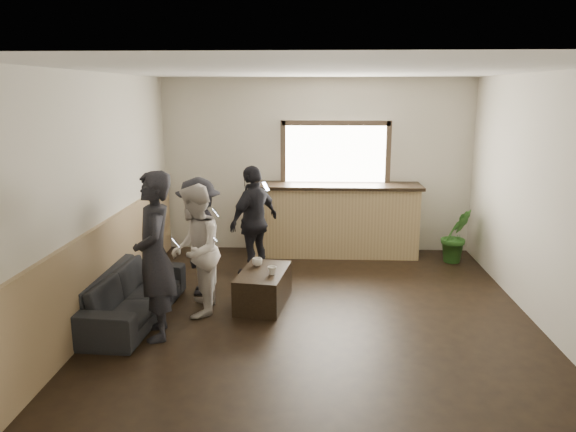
{
  "coord_description": "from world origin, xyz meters",
  "views": [
    {
      "loc": [
        -0.04,
        -6.09,
        2.59
      ],
      "look_at": [
        -0.34,
        0.4,
        1.14
      ],
      "focal_mm": 35.0,
      "sensor_mm": 36.0,
      "label": 1
    }
  ],
  "objects_px": {
    "coffee_table": "(263,288)",
    "person_c": "(199,236)",
    "sofa": "(130,295)",
    "potted_plant": "(456,235)",
    "person_a": "(155,256)",
    "person_b": "(195,251)",
    "cup_a": "(257,262)",
    "cup_b": "(272,271)",
    "bar_counter": "(335,215)",
    "person_d": "(254,221)"
  },
  "relations": [
    {
      "from": "coffee_table",
      "to": "person_c",
      "type": "xyz_separation_m",
      "value": [
        -0.86,
        0.39,
        0.55
      ]
    },
    {
      "from": "sofa",
      "to": "potted_plant",
      "type": "bearing_deg",
      "value": -57.16
    },
    {
      "from": "person_a",
      "to": "person_b",
      "type": "relative_size",
      "value": 1.16
    },
    {
      "from": "coffee_table",
      "to": "person_b",
      "type": "bearing_deg",
      "value": -156.75
    },
    {
      "from": "cup_a",
      "to": "person_c",
      "type": "bearing_deg",
      "value": 166.65
    },
    {
      "from": "cup_b",
      "to": "person_b",
      "type": "bearing_deg",
      "value": -166.8
    },
    {
      "from": "potted_plant",
      "to": "person_c",
      "type": "height_order",
      "value": "person_c"
    },
    {
      "from": "coffee_table",
      "to": "person_a",
      "type": "height_order",
      "value": "person_a"
    },
    {
      "from": "potted_plant",
      "to": "sofa",
      "type": "bearing_deg",
      "value": -150.85
    },
    {
      "from": "cup_b",
      "to": "potted_plant",
      "type": "xyz_separation_m",
      "value": [
        2.68,
        2.02,
        -0.06
      ]
    },
    {
      "from": "bar_counter",
      "to": "person_b",
      "type": "bearing_deg",
      "value": -123.69
    },
    {
      "from": "sofa",
      "to": "person_b",
      "type": "xyz_separation_m",
      "value": [
        0.74,
        0.17,
        0.49
      ]
    },
    {
      "from": "sofa",
      "to": "coffee_table",
      "type": "height_order",
      "value": "sofa"
    },
    {
      "from": "sofa",
      "to": "person_a",
      "type": "height_order",
      "value": "person_a"
    },
    {
      "from": "bar_counter",
      "to": "potted_plant",
      "type": "xyz_separation_m",
      "value": [
        1.85,
        -0.34,
        -0.22
      ]
    },
    {
      "from": "sofa",
      "to": "person_c",
      "type": "distance_m",
      "value": 1.2
    },
    {
      "from": "bar_counter",
      "to": "person_c",
      "type": "xyz_separation_m",
      "value": [
        -1.81,
        -1.85,
        0.12
      ]
    },
    {
      "from": "coffee_table",
      "to": "sofa",
      "type": "bearing_deg",
      "value": -161.57
    },
    {
      "from": "cup_b",
      "to": "person_c",
      "type": "bearing_deg",
      "value": 152.33
    },
    {
      "from": "potted_plant",
      "to": "person_b",
      "type": "height_order",
      "value": "person_b"
    },
    {
      "from": "bar_counter",
      "to": "coffee_table",
      "type": "relative_size",
      "value": 2.8
    },
    {
      "from": "sofa",
      "to": "person_a",
      "type": "distance_m",
      "value": 0.9
    },
    {
      "from": "person_a",
      "to": "cup_b",
      "type": "bearing_deg",
      "value": 109.05
    },
    {
      "from": "coffee_table",
      "to": "person_d",
      "type": "distance_m",
      "value": 1.27
    },
    {
      "from": "bar_counter",
      "to": "cup_b",
      "type": "xyz_separation_m",
      "value": [
        -0.83,
        -2.36,
        -0.16
      ]
    },
    {
      "from": "person_d",
      "to": "cup_b",
      "type": "bearing_deg",
      "value": 50.67
    },
    {
      "from": "person_d",
      "to": "person_c",
      "type": "bearing_deg",
      "value": -6.26
    },
    {
      "from": "person_b",
      "to": "bar_counter",
      "type": "bearing_deg",
      "value": 141.19
    },
    {
      "from": "person_b",
      "to": "person_c",
      "type": "bearing_deg",
      "value": -177.46
    },
    {
      "from": "bar_counter",
      "to": "cup_a",
      "type": "height_order",
      "value": "bar_counter"
    },
    {
      "from": "sofa",
      "to": "person_b",
      "type": "height_order",
      "value": "person_b"
    },
    {
      "from": "bar_counter",
      "to": "cup_b",
      "type": "height_order",
      "value": "bar_counter"
    },
    {
      "from": "bar_counter",
      "to": "sofa",
      "type": "xyz_separation_m",
      "value": [
        -2.45,
        -2.74,
        -0.36
      ]
    },
    {
      "from": "bar_counter",
      "to": "person_b",
      "type": "xyz_separation_m",
      "value": [
        -1.71,
        -2.57,
        0.13
      ]
    },
    {
      "from": "bar_counter",
      "to": "person_c",
      "type": "height_order",
      "value": "bar_counter"
    },
    {
      "from": "person_b",
      "to": "cup_b",
      "type": "bearing_deg",
      "value": 98.07
    },
    {
      "from": "cup_b",
      "to": "person_a",
      "type": "relative_size",
      "value": 0.06
    },
    {
      "from": "coffee_table",
      "to": "person_a",
      "type": "xyz_separation_m",
      "value": [
        -1.05,
        -0.97,
        0.68
      ]
    },
    {
      "from": "sofa",
      "to": "person_a",
      "type": "relative_size",
      "value": 1.07
    },
    {
      "from": "cup_a",
      "to": "person_b",
      "type": "bearing_deg",
      "value": -141.3
    },
    {
      "from": "cup_a",
      "to": "person_b",
      "type": "xyz_separation_m",
      "value": [
        -0.67,
        -0.54,
        0.29
      ]
    },
    {
      "from": "potted_plant",
      "to": "person_a",
      "type": "bearing_deg",
      "value": -143.31
    },
    {
      "from": "coffee_table",
      "to": "person_a",
      "type": "relative_size",
      "value": 0.54
    },
    {
      "from": "coffee_table",
      "to": "cup_b",
      "type": "height_order",
      "value": "cup_b"
    },
    {
      "from": "person_c",
      "to": "person_b",
      "type": "bearing_deg",
      "value": 1.65
    },
    {
      "from": "bar_counter",
      "to": "coffee_table",
      "type": "xyz_separation_m",
      "value": [
        -0.95,
        -2.24,
        -0.43
      ]
    },
    {
      "from": "person_c",
      "to": "person_a",
      "type": "bearing_deg",
      "value": -14.0
    },
    {
      "from": "potted_plant",
      "to": "person_c",
      "type": "bearing_deg",
      "value": -157.61
    },
    {
      "from": "bar_counter",
      "to": "sofa",
      "type": "distance_m",
      "value": 3.69
    },
    {
      "from": "person_a",
      "to": "bar_counter",
      "type": "bearing_deg",
      "value": 131.1
    }
  ]
}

